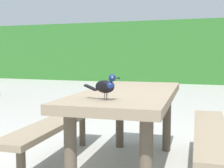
# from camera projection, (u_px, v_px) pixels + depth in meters

# --- Properties ---
(hedge_wall) EXTENTS (28.00, 2.27, 2.33)m
(hedge_wall) POSITION_uv_depth(u_px,v_px,m) (203.00, 52.00, 11.80)
(hedge_wall) COLOR #2D6B28
(hedge_wall) RESTS_ON ground
(picnic_table_foreground) EXTENTS (1.79, 1.85, 0.74)m
(picnic_table_foreground) POSITION_uv_depth(u_px,v_px,m) (129.00, 111.00, 2.70)
(picnic_table_foreground) COLOR #84725B
(picnic_table_foreground) RESTS_ON ground
(bird_grackle) EXTENTS (0.28, 0.10, 0.18)m
(bird_grackle) POSITION_uv_depth(u_px,v_px,m) (106.00, 86.00, 2.09)
(bird_grackle) COLOR black
(bird_grackle) RESTS_ON picnic_table_foreground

